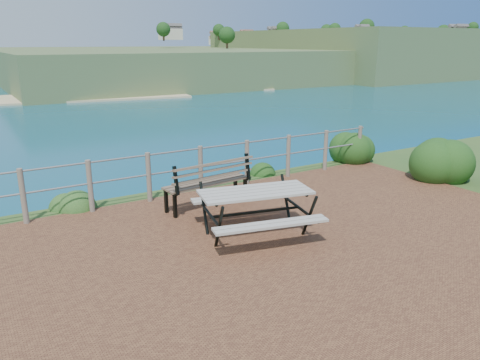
{
  "coord_description": "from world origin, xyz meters",
  "views": [
    {
      "loc": [
        -4.23,
        -5.2,
        3.1
      ],
      "look_at": [
        -0.11,
        1.58,
        0.75
      ],
      "focal_mm": 35.0,
      "sensor_mm": 36.0,
      "label": 1
    }
  ],
  "objects": [
    {
      "name": "safety_railing",
      "position": [
        0.0,
        3.35,
        0.57
      ],
      "size": [
        9.4,
        0.1,
        1.0
      ],
      "color": "#6B5B4C",
      "rests_on": "ground"
    },
    {
      "name": "shrub_lip_east",
      "position": [
        2.11,
        4.08,
        0.0
      ],
      "size": [
        0.73,
        0.73,
        0.45
      ],
      "primitive_type": "ellipsoid",
      "color": "#1E4314",
      "rests_on": "ground"
    },
    {
      "name": "park_bench",
      "position": [
        -0.3,
        2.48,
        0.65
      ],
      "size": [
        1.78,
        0.62,
        0.98
      ],
      "rotation": [
        0.0,
        0.0,
        0.11
      ],
      "color": "brown",
      "rests_on": "ground"
    },
    {
      "name": "shrub_right_edge",
      "position": [
        4.81,
        3.64,
        0.0
      ],
      "size": [
        0.96,
        0.96,
        1.38
      ],
      "primitive_type": "ellipsoid",
      "color": "#1E4314",
      "rests_on": "ground"
    },
    {
      "name": "shrub_right_front",
      "position": [
        5.33,
        1.54,
        0.0
      ],
      "size": [
        1.3,
        1.3,
        1.84
      ],
      "primitive_type": "ellipsoid",
      "color": "#1E4314",
      "rests_on": "ground"
    },
    {
      "name": "distant_bay",
      "position": [
        173.07,
        202.61,
        -1.52
      ],
      "size": [
        290.0,
        232.36,
        24.0
      ],
      "color": "#516432",
      "rests_on": "ground"
    },
    {
      "name": "shrub_lip_west",
      "position": [
        -2.62,
        3.72,
        0.0
      ],
      "size": [
        0.79,
        0.79,
        0.53
      ],
      "primitive_type": "ellipsoid",
      "color": "#204C1C",
      "rests_on": "ground"
    },
    {
      "name": "ground",
      "position": [
        0.0,
        0.0,
        0.0
      ],
      "size": [
        10.0,
        7.0,
        0.12
      ],
      "primitive_type": "cube",
      "color": "brown",
      "rests_on": "ground"
    },
    {
      "name": "picnic_table",
      "position": [
        -0.27,
        0.83,
        0.49
      ],
      "size": [
        1.93,
        1.54,
        0.76
      ],
      "rotation": [
        0.0,
        0.0,
        -0.23
      ],
      "color": "#A09A8F",
      "rests_on": "ground"
    }
  ]
}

